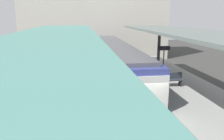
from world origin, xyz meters
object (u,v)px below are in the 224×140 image
(commuter_train, at_px, (114,64))
(platform_bench, at_px, (172,79))
(platform_sign, at_px, (164,54))
(passenger_near_bench, at_px, (18,120))

(commuter_train, distance_m, platform_bench, 4.88)
(commuter_train, height_order, platform_sign, commuter_train)
(platform_sign, xyz_separation_m, passenger_near_bench, (-8.26, -8.07, -0.75))
(platform_bench, bearing_deg, passenger_near_bench, -145.24)
(platform_bench, height_order, passenger_near_bench, passenger_near_bench)
(commuter_train, bearing_deg, platform_bench, -49.82)
(platform_bench, xyz_separation_m, passenger_near_bench, (-7.83, -5.43, 0.41))
(commuter_train, relative_size, platform_sign, 6.88)
(commuter_train, distance_m, passenger_near_bench, 10.28)
(platform_sign, bearing_deg, passenger_near_bench, -135.65)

